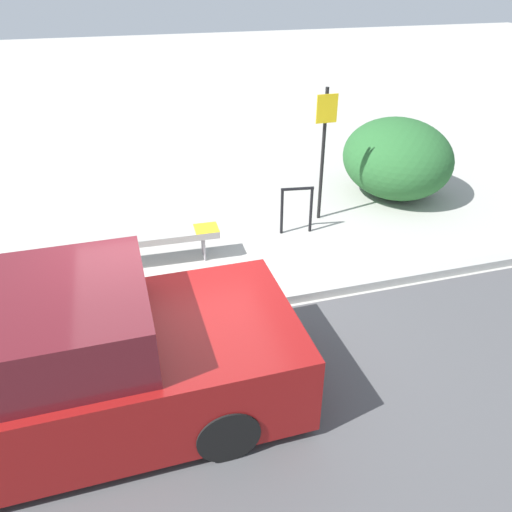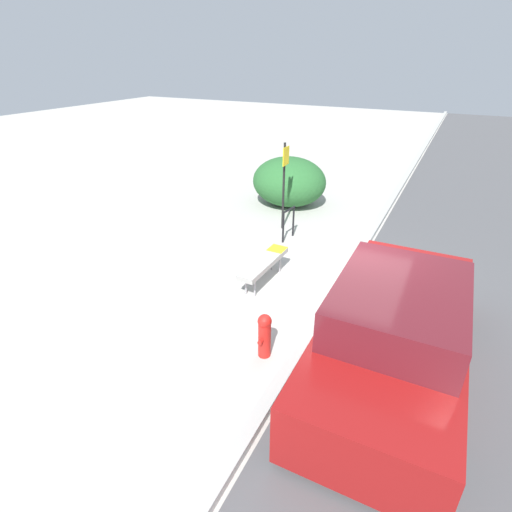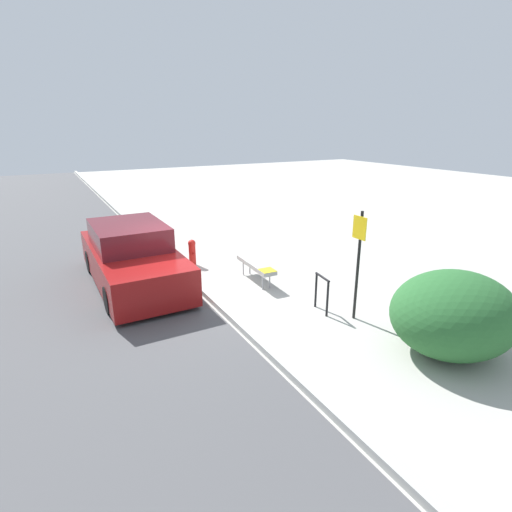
# 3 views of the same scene
# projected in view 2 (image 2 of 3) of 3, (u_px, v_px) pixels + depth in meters

# --- Properties ---
(ground_plane) EXTENTS (60.00, 60.00, 0.00)m
(ground_plane) POSITION_uv_depth(u_px,v_px,m) (332.00, 300.00, 7.77)
(ground_plane) COLOR #ADAAA3
(curb) EXTENTS (60.00, 0.20, 0.13)m
(curb) POSITION_uv_depth(u_px,v_px,m) (332.00, 297.00, 7.74)
(curb) COLOR #A8A8A3
(curb) RESTS_ON ground_plane
(bench) EXTENTS (1.62, 0.41, 0.52)m
(bench) POSITION_uv_depth(u_px,v_px,m) (264.00, 263.00, 8.17)
(bench) COLOR #99999E
(bench) RESTS_ON ground_plane
(bike_rack) EXTENTS (0.55, 0.13, 0.83)m
(bike_rack) POSITION_uv_depth(u_px,v_px,m) (288.00, 221.00, 10.07)
(bike_rack) COLOR black
(bike_rack) RESTS_ON ground_plane
(sign_post) EXTENTS (0.36, 0.08, 2.30)m
(sign_post) POSITION_uv_depth(u_px,v_px,m) (284.00, 179.00, 10.30)
(sign_post) COLOR black
(sign_post) RESTS_ON ground_plane
(fire_hydrant) EXTENTS (0.36, 0.22, 0.77)m
(fire_hydrant) POSITION_uv_depth(u_px,v_px,m) (265.00, 334.00, 6.17)
(fire_hydrant) COLOR red
(fire_hydrant) RESTS_ON ground_plane
(shrub_hedge) EXTENTS (2.01, 2.28, 1.49)m
(shrub_hedge) POSITION_uv_depth(u_px,v_px,m) (289.00, 182.00, 12.28)
(shrub_hedge) COLOR #28602D
(shrub_hedge) RESTS_ON ground_plane
(parked_car_near) EXTENTS (4.73, 1.92, 1.54)m
(parked_car_near) POSITION_uv_depth(u_px,v_px,m) (395.00, 331.00, 5.79)
(parked_car_near) COLOR black
(parked_car_near) RESTS_ON ground_plane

